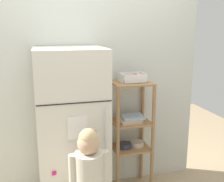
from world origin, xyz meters
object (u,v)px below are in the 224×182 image
(child_standing, at_px, (89,175))
(pantry_shelf_unit, at_px, (131,128))
(refrigerator, at_px, (72,131))
(fruit_bin, at_px, (134,78))

(child_standing, distance_m, pantry_shelf_unit, 0.87)
(refrigerator, relative_size, child_standing, 1.58)
(fruit_bin, bearing_deg, pantry_shelf_unit, -150.20)
(pantry_shelf_unit, bearing_deg, fruit_bin, 29.80)
(child_standing, distance_m, fruit_bin, 1.09)
(refrigerator, xyz_separation_m, child_standing, (0.06, -0.51, -0.18))
(refrigerator, relative_size, fruit_bin, 6.25)
(child_standing, relative_size, fruit_bin, 3.95)
(refrigerator, height_order, pantry_shelf_unit, refrigerator)
(refrigerator, height_order, fruit_bin, refrigerator)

